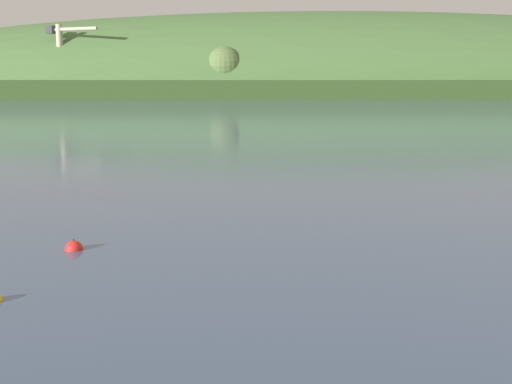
{
  "coord_description": "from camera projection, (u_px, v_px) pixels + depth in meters",
  "views": [
    {
      "loc": [
        -3.21,
        0.38,
        7.34
      ],
      "look_at": [
        -2.81,
        32.96,
        1.8
      ],
      "focal_mm": 48.75,
      "sensor_mm": 36.0,
      "label": 1
    }
  ],
  "objects": [
    {
      "name": "mooring_buoy_foreground",
      "position": [
        74.0,
        250.0,
        29.43
      ],
      "size": [
        0.77,
        0.77,
        0.85
      ],
      "color": "red",
      "rests_on": "ground"
    },
    {
      "name": "far_shoreline_hill",
      "position": [
        344.0,
        93.0,
        261.66
      ],
      "size": [
        532.98,
        131.99,
        60.6
      ],
      "rotation": [
        0.0,
        0.0,
        0.03
      ],
      "color": "#314A21",
      "rests_on": "ground"
    },
    {
      "name": "dockside_crane",
      "position": [
        62.0,
        60.0,
        224.19
      ],
      "size": [
        18.32,
        10.26,
        23.13
      ],
      "rotation": [
        0.0,
        0.0,
        5.83
      ],
      "color": "#4C4C51",
      "rests_on": "ground"
    }
  ]
}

